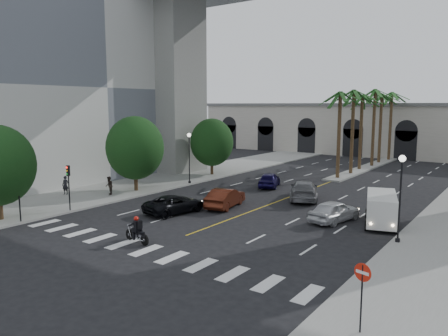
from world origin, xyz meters
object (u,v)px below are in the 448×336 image
Objects in this scene: car_c at (175,204)px; cargo_van at (381,208)px; do_not_enter_sign at (362,284)px; car_d at (304,190)px; pedestrian_a at (65,185)px; pedestrian_b at (109,186)px; traffic_signal_far at (69,180)px; motorcycle_rider at (137,231)px; traffic_signal_near at (19,188)px; lamp_post_right at (400,191)px; car_b at (225,198)px; car_a at (334,211)px; lamp_post_left_far at (189,154)px; car_e at (269,180)px.

cargo_van is (13.87, 5.68, 0.51)m from car_c.
car_d is at bearing 135.16° from do_not_enter_sign.
pedestrian_a reaches higher than car_d.
pedestrian_b is at bearing 11.33° from pedestrian_a.
traffic_signal_far is at bearing -176.99° from do_not_enter_sign.
car_c is 2.98× the size of pedestrian_b.
traffic_signal_near is at bearing -160.87° from motorcycle_rider.
cargo_van reaches higher than car_d.
traffic_signal_near is 4.00m from traffic_signal_far.
lamp_post_right is at bearing 112.82° from do_not_enter_sign.
car_c is (6.78, 4.52, -1.82)m from traffic_signal_far.
lamp_post_right is 14.17m from car_b.
motorcycle_rider is at bearing 11.23° from pedestrian_b.
pedestrian_a is at bearing 25.81° from car_a.
traffic_signal_near reaches higher than cargo_van.
pedestrian_a is at bearing 126.52° from traffic_signal_near.
car_a is 8.89m from car_b.
pedestrian_b reaches higher than motorcycle_rider.
traffic_signal_far is 2.16× the size of pedestrian_a.
car_c is at bearing 37.51° from pedestrian_b.
traffic_signal_far is at bearing 90.00° from traffic_signal_near.
cargo_van is at bearing 118.35° from do_not_enter_sign.
traffic_signal_far is at bearing 39.41° from car_a.
car_c is at bearing -55.41° from lamp_post_left_far.
car_b is (-8.84, -0.91, 0.01)m from car_a.
car_e is 15.66m from pedestrian_b.
traffic_signal_far is 0.83× the size of car_e.
traffic_signal_far is 19.57m from car_e.
car_b is 0.88× the size of cargo_van.
traffic_signal_far is at bearing 47.41° from car_e.
lamp_post_right is 3.19× the size of pedestrian_b.
traffic_signal_near reaches higher than do_not_enter_sign.
do_not_enter_sign is at bearing -82.19° from lamp_post_right.
car_a is (17.70, 9.21, -1.74)m from traffic_signal_far.
do_not_enter_sign is (24.30, -5.16, -0.53)m from traffic_signal_far.
motorcycle_rider is 0.45× the size of car_c.
pedestrian_b is (-22.79, -4.57, -0.21)m from cargo_van.
car_c is (-2.07, -3.79, -0.09)m from car_b.
car_d is 22.92m from do_not_enter_sign.
cargo_van is 27.04m from pedestrian_a.
lamp_post_left_far and lamp_post_right have the same top height.
traffic_signal_far is 6.21m from pedestrian_b.
cargo_van is at bearing -147.60° from car_c.
do_not_enter_sign is at bearing -38.86° from lamp_post_left_far.
pedestrian_a is 4.02m from pedestrian_b.
lamp_post_right is at bearing 15.98° from traffic_signal_far.
car_d is 6.37m from car_e.
car_d is at bearing -133.49° from car_b.
car_b is at bearing -2.58° from pedestrian_a.
pedestrian_a reaches higher than motorcycle_rider.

